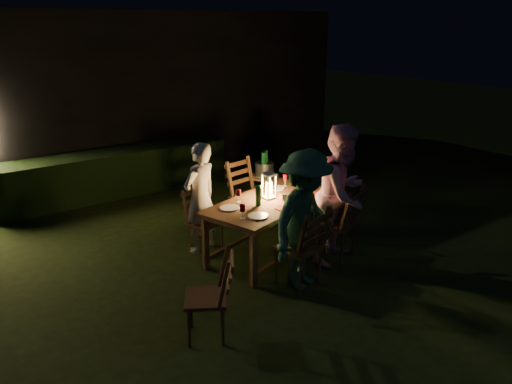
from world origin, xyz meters
TOP-DOWN VIEW (x-y plane):
  - garden_envelope at (-0.01, 6.15)m, footprint 40.00×40.00m
  - dining_table at (0.28, 0.15)m, footprint 2.03×1.42m
  - chair_near_left at (0.07, -0.73)m, footprint 0.54×0.57m
  - chair_near_right at (0.94, -0.46)m, footprint 0.62×0.64m
  - chair_far_left at (-0.38, 0.75)m, footprint 0.48×0.50m
  - chair_far_right at (0.57, 1.05)m, footprint 0.57×0.60m
  - chair_end at (1.45, 0.51)m, footprint 0.58×0.55m
  - chair_spare at (-1.34, -1.00)m, footprint 0.60×0.59m
  - person_house_side at (-0.40, 0.80)m, footprint 0.63×0.51m
  - person_opp_right at (0.95, -0.50)m, footprint 1.04×0.91m
  - person_opp_left at (0.09, -0.77)m, footprint 1.21×0.91m
  - lantern at (0.31, 0.21)m, footprint 0.16×0.16m
  - plate_far_left at (-0.31, 0.19)m, footprint 0.25×0.25m
  - plate_near_left at (-0.18, -0.23)m, footprint 0.25×0.25m
  - plate_far_right at (0.64, 0.49)m, footprint 0.25×0.25m
  - plate_near_right at (0.77, 0.07)m, footprint 0.25×0.25m
  - wineglass_a at (-0.09, 0.32)m, footprint 0.06×0.06m
  - wineglass_b at (-0.38, -0.18)m, footprint 0.06×0.06m
  - wineglass_c at (0.65, -0.03)m, footprint 0.06×0.06m
  - wineglass_d at (0.81, 0.50)m, footprint 0.06×0.06m
  - wineglass_e at (0.27, -0.17)m, footprint 0.06×0.06m
  - bottle_table at (0.04, 0.07)m, footprint 0.07×0.07m
  - napkin_left at (0.23, -0.20)m, footprint 0.18×0.14m
  - napkin_right at (0.89, 0.02)m, footprint 0.18×0.14m
  - phone at (-0.23, -0.32)m, footprint 0.14×0.07m
  - side_table at (1.13, 1.42)m, footprint 0.47×0.47m
  - ice_bucket at (1.13, 1.42)m, footprint 0.30×0.30m
  - bottle_bucket_a at (1.08, 1.38)m, footprint 0.07×0.07m
  - bottle_bucket_b at (1.18, 1.46)m, footprint 0.07×0.07m

SIDE VIEW (x-z plane):
  - chair_far_left at x=-0.38m, z-range -0.18..0.72m
  - chair_spare at x=-1.34m, z-range -0.19..0.76m
  - chair_near_left at x=0.07m, z-range -0.20..0.83m
  - chair_near_right at x=0.94m, z-range -0.21..0.84m
  - chair_end at x=1.45m, z-range -0.21..0.85m
  - chair_far_right at x=0.57m, z-range -0.21..0.87m
  - side_table at x=1.13m, z-range 0.24..0.88m
  - dining_table at x=0.28m, z-range 0.31..1.07m
  - ice_bucket at x=1.13m, z-range 0.64..0.86m
  - person_house_side at x=-0.40m, z-range 0.00..1.51m
  - phone at x=-0.23m, z-range 0.77..0.78m
  - napkin_left at x=0.23m, z-range 0.77..0.78m
  - napkin_right at x=0.89m, z-range 0.77..0.78m
  - plate_far_left at x=-0.31m, z-range 0.77..0.78m
  - plate_near_left at x=-0.18m, z-range 0.77..0.78m
  - plate_far_right at x=0.64m, z-range 0.77..0.78m
  - plate_near_right at x=0.77m, z-range 0.77..0.78m
  - bottle_bucket_a at x=1.08m, z-range 0.64..0.96m
  - bottle_bucket_b at x=1.18m, z-range 0.64..0.96m
  - person_opp_left at x=0.09m, z-range 0.00..1.66m
  - wineglass_a at x=-0.09m, z-range 0.77..0.94m
  - wineglass_b at x=-0.38m, z-range 0.77..0.94m
  - wineglass_c at x=0.65m, z-range 0.77..0.94m
  - wineglass_d at x=0.81m, z-range 0.77..0.94m
  - wineglass_e at x=0.27m, z-range 0.77..0.94m
  - person_opp_right at x=0.95m, z-range 0.00..1.80m
  - bottle_table at x=0.04m, z-range 0.77..1.05m
  - lantern at x=0.31m, z-range 0.75..1.10m
  - garden_envelope at x=-0.01m, z-range -0.02..3.18m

